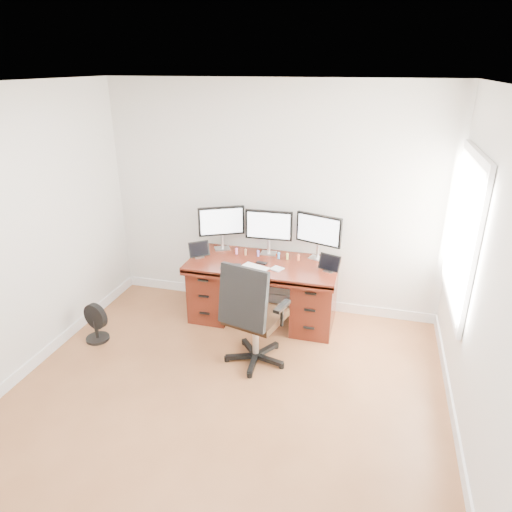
% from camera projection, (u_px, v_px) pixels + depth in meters
% --- Properties ---
extents(ground, '(4.50, 4.50, 0.00)m').
position_uv_depth(ground, '(210.00, 425.00, 3.87)').
color(ground, brown).
rests_on(ground, ground).
extents(back_wall, '(4.00, 0.10, 2.70)m').
position_uv_depth(back_wall, '(273.00, 201.00, 5.34)').
color(back_wall, silver).
rests_on(back_wall, ground).
extents(right_wall, '(0.10, 4.50, 2.70)m').
position_uv_depth(right_wall, '(497.00, 311.00, 2.96)').
color(right_wall, silver).
rests_on(right_wall, ground).
extents(desk, '(1.70, 0.80, 0.75)m').
position_uv_depth(desk, '(263.00, 288.00, 5.34)').
color(desk, '#4E1A0F').
rests_on(desk, ground).
extents(office_chair, '(0.73, 0.73, 1.13)m').
position_uv_depth(office_chair, '(253.00, 331.00, 4.54)').
color(office_chair, black).
rests_on(office_chair, ground).
extents(floor_fan, '(0.30, 0.25, 0.44)m').
position_uv_depth(floor_fan, '(95.00, 323.00, 4.99)').
color(floor_fan, black).
rests_on(floor_fan, ground).
extents(monitor_left, '(0.50, 0.28, 0.53)m').
position_uv_depth(monitor_left, '(221.00, 223.00, 5.42)').
color(monitor_left, silver).
rests_on(monitor_left, desk).
extents(monitor_center, '(0.55, 0.15, 0.53)m').
position_uv_depth(monitor_center, '(269.00, 227.00, 5.28)').
color(monitor_center, silver).
rests_on(monitor_center, desk).
extents(monitor_right, '(0.53, 0.21, 0.53)m').
position_uv_depth(monitor_right, '(319.00, 231.00, 5.14)').
color(monitor_right, silver).
rests_on(monitor_right, desk).
extents(tablet_left, '(0.23, 0.20, 0.19)m').
position_uv_depth(tablet_left, '(199.00, 250.00, 5.28)').
color(tablet_left, silver).
rests_on(tablet_left, desk).
extents(tablet_right, '(0.25, 0.14, 0.19)m').
position_uv_depth(tablet_right, '(329.00, 264.00, 4.92)').
color(tablet_right, silver).
rests_on(tablet_right, desk).
extents(keyboard, '(0.32, 0.22, 0.01)m').
position_uv_depth(keyboard, '(255.00, 267.00, 5.03)').
color(keyboard, white).
rests_on(keyboard, desk).
extents(trackpad, '(0.16, 0.16, 0.01)m').
position_uv_depth(trackpad, '(277.00, 269.00, 5.00)').
color(trackpad, silver).
rests_on(trackpad, desk).
extents(drawing_tablet, '(0.26, 0.20, 0.01)m').
position_uv_depth(drawing_tablet, '(230.00, 266.00, 5.06)').
color(drawing_tablet, black).
rests_on(drawing_tablet, desk).
extents(phone, '(0.13, 0.08, 0.01)m').
position_uv_depth(phone, '(262.00, 263.00, 5.15)').
color(phone, black).
rests_on(phone, desk).
extents(figurine_pink, '(0.03, 0.03, 0.08)m').
position_uv_depth(figurine_pink, '(237.00, 251.00, 5.38)').
color(figurine_pink, pink).
rests_on(figurine_pink, desk).
extents(figurine_brown, '(0.03, 0.03, 0.08)m').
position_uv_depth(figurine_brown, '(245.00, 252.00, 5.35)').
color(figurine_brown, '#906644').
rests_on(figurine_brown, desk).
extents(figurine_purple, '(0.03, 0.03, 0.08)m').
position_uv_depth(figurine_purple, '(258.00, 253.00, 5.31)').
color(figurine_purple, '#9A7AE5').
rests_on(figurine_purple, desk).
extents(figurine_blue, '(0.03, 0.03, 0.08)m').
position_uv_depth(figurine_blue, '(279.00, 255.00, 5.26)').
color(figurine_blue, '#4F9BEE').
rests_on(figurine_blue, desk).
extents(figurine_yellow, '(0.03, 0.03, 0.08)m').
position_uv_depth(figurine_yellow, '(287.00, 256.00, 5.23)').
color(figurine_yellow, '#CBC056').
rests_on(figurine_yellow, desk).
extents(figurine_orange, '(0.03, 0.03, 0.08)m').
position_uv_depth(figurine_orange, '(298.00, 257.00, 5.20)').
color(figurine_orange, orange).
rests_on(figurine_orange, desk).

